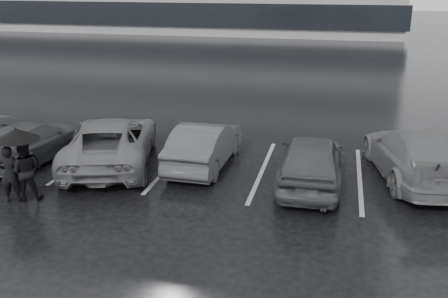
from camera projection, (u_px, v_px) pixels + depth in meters
name	position (u px, v px, depth m)	size (l,w,h in m)	color
ground	(224.00, 203.00, 12.64)	(160.00, 160.00, 0.00)	black
car_main	(311.00, 160.00, 13.57)	(1.69, 4.19, 1.43)	black
car_west_a	(204.00, 144.00, 14.99)	(1.41, 4.04, 1.33)	#2A2A2C
car_west_b	(111.00, 141.00, 15.08)	(2.38, 5.17, 1.44)	#4A4A4D
car_west_c	(32.00, 141.00, 15.47)	(1.70, 4.17, 1.21)	black
car_east	(414.00, 155.00, 13.99)	(1.99, 4.90, 1.42)	#4A4A4D
pedestrian_left	(10.00, 174.00, 12.51)	(0.55, 0.36, 1.50)	black
pedestrian_right	(25.00, 171.00, 12.64)	(0.76, 0.59, 1.57)	black
umbrella	(16.00, 134.00, 12.41)	(1.12, 1.12, 1.90)	black
stall_stripes	(217.00, 166.00, 15.11)	(19.72, 5.00, 0.00)	#969699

